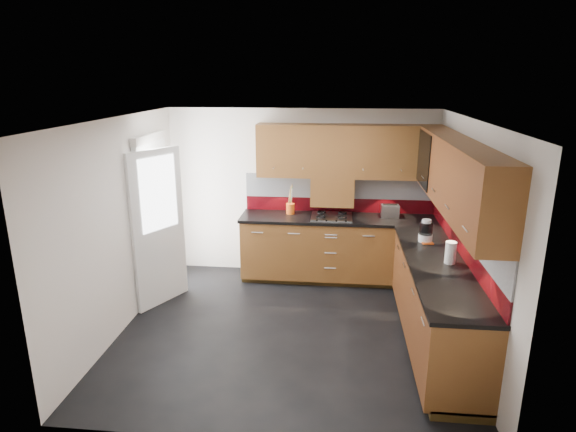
# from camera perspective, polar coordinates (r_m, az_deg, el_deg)

# --- Properties ---
(room) EXTENTS (4.00, 3.80, 2.64)m
(room) POSITION_cam_1_polar(r_m,az_deg,el_deg) (5.14, 0.04, 1.34)
(room) COLOR black
(base_cabinets) EXTENTS (2.70, 3.20, 0.95)m
(base_cabinets) POSITION_cam_1_polar(r_m,az_deg,el_deg) (6.17, 10.72, -6.80)
(base_cabinets) COLOR #562E13
(base_cabinets) RESTS_ON room
(countertop) EXTENTS (2.72, 3.22, 0.04)m
(countertop) POSITION_cam_1_polar(r_m,az_deg,el_deg) (5.98, 10.84, -2.60)
(countertop) COLOR black
(countertop) RESTS_ON base_cabinets
(backsplash) EXTENTS (2.70, 3.20, 0.54)m
(backsplash) POSITION_cam_1_polar(r_m,az_deg,el_deg) (6.14, 12.89, 0.59)
(backsplash) COLOR maroon
(backsplash) RESTS_ON countertop
(upper_cabinets) EXTENTS (2.50, 3.20, 0.72)m
(upper_cabinets) POSITION_cam_1_polar(r_m,az_deg,el_deg) (5.85, 12.98, 6.15)
(upper_cabinets) COLOR #562E13
(upper_cabinets) RESTS_ON room
(extractor_hood) EXTENTS (0.60, 0.33, 0.40)m
(extractor_hood) POSITION_cam_1_polar(r_m,az_deg,el_deg) (6.76, 5.29, 2.98)
(extractor_hood) COLOR #562E13
(extractor_hood) RESTS_ON room
(glass_cabinet) EXTENTS (0.32, 0.80, 0.66)m
(glass_cabinet) POSITION_cam_1_polar(r_m,az_deg,el_deg) (6.20, 17.13, 6.65)
(glass_cabinet) COLOR black
(glass_cabinet) RESTS_ON room
(back_door) EXTENTS (0.42, 1.19, 2.04)m
(back_door) POSITION_cam_1_polar(r_m,az_deg,el_deg) (6.39, -15.32, -0.60)
(back_door) COLOR white
(back_door) RESTS_ON room
(gas_hob) EXTENTS (0.56, 0.49, 0.04)m
(gas_hob) POSITION_cam_1_polar(r_m,az_deg,el_deg) (6.68, 5.19, -0.06)
(gas_hob) COLOR silver
(gas_hob) RESTS_ON countertop
(utensil_pot) EXTENTS (0.12, 0.12, 0.43)m
(utensil_pot) POSITION_cam_1_polar(r_m,az_deg,el_deg) (6.82, 0.29, 1.05)
(utensil_pot) COLOR #DC5614
(utensil_pot) RESTS_ON countertop
(toaster) EXTENTS (0.25, 0.16, 0.18)m
(toaster) POSITION_cam_1_polar(r_m,az_deg,el_deg) (6.81, 11.98, 0.59)
(toaster) COLOR silver
(toaster) RESTS_ON countertop
(food_processor) EXTENTS (0.16, 0.16, 0.27)m
(food_processor) POSITION_cam_1_polar(r_m,az_deg,el_deg) (5.89, 16.01, -1.78)
(food_processor) COLOR white
(food_processor) RESTS_ON countertop
(paper_towel) EXTENTS (0.15, 0.15, 0.24)m
(paper_towel) POSITION_cam_1_polar(r_m,az_deg,el_deg) (5.29, 18.70, -4.14)
(paper_towel) COLOR white
(paper_towel) RESTS_ON countertop
(orange_cloth) EXTENTS (0.14, 0.13, 0.01)m
(orange_cloth) POSITION_cam_1_polar(r_m,az_deg,el_deg) (5.87, 16.17, -3.05)
(orange_cloth) COLOR #D15117
(orange_cloth) RESTS_ON countertop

